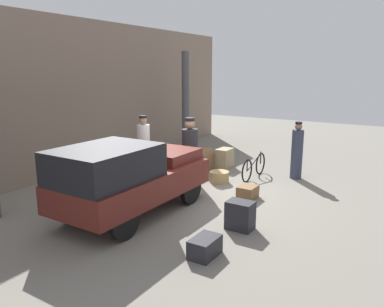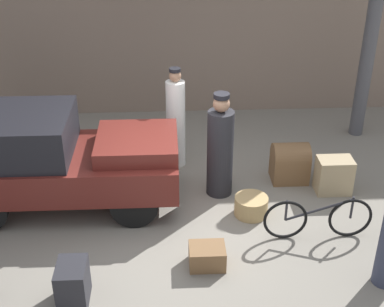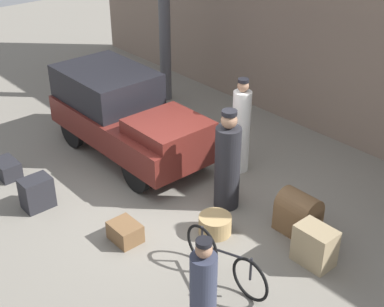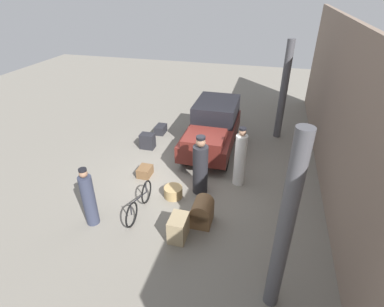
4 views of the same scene
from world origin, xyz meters
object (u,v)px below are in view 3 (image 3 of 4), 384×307
object	(u,v)px
porter_standing_middle	(227,164)
suitcase_small_leather	(7,169)
suitcase_black_upright	(315,246)
wicker_basket	(215,225)
suitcase_tan_flat	(37,193)
trunk_umber_medium	(125,232)
trunk_wicker_pale	(298,213)
porter_carrying_trunk	(203,299)
bicycle	(225,261)
porter_with_bicycle	(241,129)
truck	(125,112)

from	to	relation	value
porter_standing_middle	suitcase_small_leather	bearing A→B (deg)	-144.13
suitcase_black_upright	suitcase_small_leather	xyz separation A→B (m)	(-5.29, -2.37, -0.15)
wicker_basket	suitcase_tan_flat	xyz separation A→B (m)	(-2.51, -1.79, 0.13)
suitcase_tan_flat	trunk_umber_medium	bearing A→B (deg)	19.29
suitcase_tan_flat	trunk_wicker_pale	bearing A→B (deg)	40.24
porter_carrying_trunk	suitcase_black_upright	size ratio (longest dim) A/B	2.63
bicycle	wicker_basket	xyz separation A→B (m)	(-0.88, 0.64, -0.18)
porter_with_bicycle	trunk_wicker_pale	world-z (taller)	porter_with_bicycle
suitcase_black_upright	trunk_wicker_pale	size ratio (longest dim) A/B	0.88
wicker_basket	porter_standing_middle	xyz separation A→B (m)	(-0.44, 0.68, 0.66)
porter_standing_middle	suitcase_black_upright	xyz separation A→B (m)	(1.92, -0.07, -0.51)
wicker_basket	suitcase_black_upright	xyz separation A→B (m)	(1.48, 0.61, 0.15)
truck	wicker_basket	xyz separation A→B (m)	(3.12, -0.50, -0.72)
porter_carrying_trunk	trunk_umber_medium	bearing A→B (deg)	168.79
trunk_wicker_pale	bicycle	bearing A→B (deg)	-88.08
porter_carrying_trunk	suitcase_tan_flat	bearing A→B (deg)	-177.93
bicycle	trunk_wicker_pale	world-z (taller)	trunk_wicker_pale
bicycle	trunk_umber_medium	bearing A→B (deg)	-161.74
porter_carrying_trunk	suitcase_black_upright	bearing A→B (deg)	91.35
bicycle	suitcase_tan_flat	bearing A→B (deg)	-161.21
bicycle	porter_carrying_trunk	xyz separation A→B (m)	(0.65, -1.01, 0.41)
porter_carrying_trunk	porter_standing_middle	bearing A→B (deg)	130.29
truck	trunk_umber_medium	distance (m)	2.97
wicker_basket	suitcase_small_leather	xyz separation A→B (m)	(-3.81, -1.76, 0.01)
truck	trunk_umber_medium	bearing A→B (deg)	-35.74
porter_standing_middle	suitcase_black_upright	world-z (taller)	porter_standing_middle
suitcase_small_leather	suitcase_black_upright	bearing A→B (deg)	24.13
porter_with_bicycle	suitcase_black_upright	size ratio (longest dim) A/B	3.01
bicycle	porter_standing_middle	world-z (taller)	porter_standing_middle
bicycle	trunk_umber_medium	distance (m)	1.76
suitcase_black_upright	wicker_basket	bearing A→B (deg)	-157.65
truck	porter_standing_middle	xyz separation A→B (m)	(2.68, 0.18, -0.06)
porter_standing_middle	suitcase_small_leather	size ratio (longest dim) A/B	3.13
suitcase_small_leather	trunk_wicker_pale	bearing A→B (deg)	31.07
wicker_basket	trunk_wicker_pale	world-z (taller)	trunk_wicker_pale
suitcase_small_leather	porter_standing_middle	bearing A→B (deg)	35.87
trunk_wicker_pale	truck	bearing A→B (deg)	-172.28
porter_with_bicycle	suitcase_small_leather	world-z (taller)	porter_with_bicycle
truck	porter_with_bicycle	bearing A→B (deg)	31.25
trunk_wicker_pale	suitcase_small_leather	bearing A→B (deg)	-148.93
trunk_umber_medium	bicycle	bearing A→B (deg)	18.26
suitcase_black_upright	suitcase_tan_flat	bearing A→B (deg)	-148.98
bicycle	wicker_basket	distance (m)	1.10
trunk_wicker_pale	suitcase_tan_flat	xyz separation A→B (m)	(-3.34, -2.82, -0.06)
suitcase_black_upright	trunk_wicker_pale	bearing A→B (deg)	147.07
porter_carrying_trunk	suitcase_black_upright	world-z (taller)	porter_carrying_trunk
porter_with_bicycle	trunk_wicker_pale	distance (m)	2.13
porter_carrying_trunk	trunk_umber_medium	size ratio (longest dim) A/B	3.26
truck	porter_with_bicycle	distance (m)	2.33
truck	trunk_wicker_pale	distance (m)	4.02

